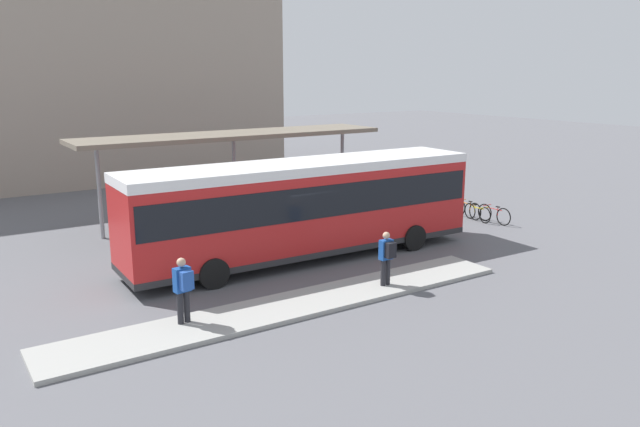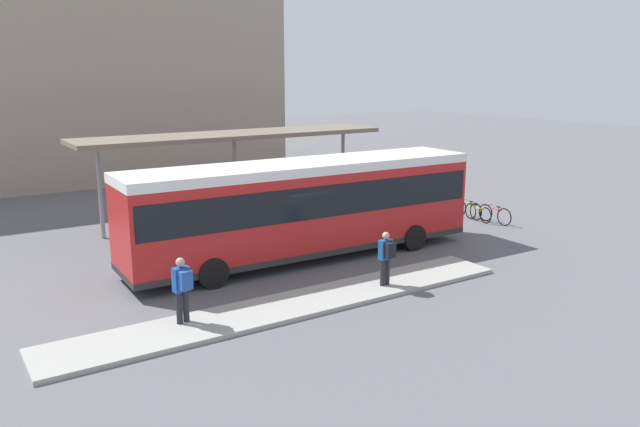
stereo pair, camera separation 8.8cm
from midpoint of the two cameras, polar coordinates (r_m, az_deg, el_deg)
name	(u,v)px [view 2 (the right image)]	position (r m, az deg, el deg)	size (l,w,h in m)	color
ground_plane	(305,258)	(21.22, -1.27, -4.12)	(120.00, 120.00, 0.00)	#5B5B60
curb_island	(295,305)	(16.97, -2.11, -8.33)	(13.35, 1.80, 0.12)	#9E9E99
city_bus	(305,203)	(20.74, -1.27, 0.98)	(12.29, 2.80, 3.30)	red
pedestrian_waiting	(386,255)	(18.06, 6.22, -3.81)	(0.39, 0.41, 1.59)	#232328
pedestrian_companion	(182,286)	(15.66, -12.31, -6.51)	(0.44, 0.47, 1.67)	#232328
bicycle_red	(495,214)	(26.99, 15.77, -0.08)	(0.48, 1.75, 0.75)	black
bicycle_yellow	(478,213)	(27.21, 14.34, 0.05)	(0.48, 1.62, 0.70)	black
bicycle_orange	(468,209)	(27.70, 13.46, 0.40)	(0.48, 1.79, 0.77)	black
station_shelter	(234,137)	(26.32, -7.79, 6.96)	(13.07, 2.80, 3.71)	#706656
potted_planter_near_shelter	(181,225)	(23.48, -12.48, -1.01)	(0.92, 0.92, 1.33)	slate
station_building	(53,75)	(40.11, -23.20, 11.56)	(25.08, 10.32, 11.99)	gray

